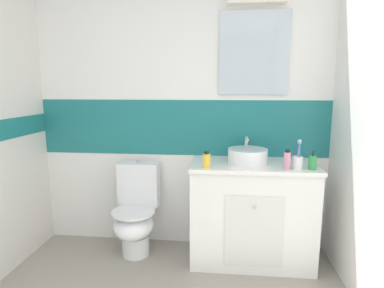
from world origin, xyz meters
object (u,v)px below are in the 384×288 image
(sink_basin, at_px, (248,156))
(soap_dispenser, at_px, (312,162))
(deodorant_spray_can, at_px, (287,160))
(toothbrush_cup, at_px, (297,162))
(toilet, at_px, (136,213))
(lotion_bottle_short, at_px, (206,160))

(sink_basin, relative_size, soap_dispenser, 2.49)
(sink_basin, distance_m, deodorant_spray_can, 0.33)
(sink_basin, xyz_separation_m, toothbrush_cup, (0.36, -0.15, -0.01))
(toilet, distance_m, soap_dispenser, 1.53)
(toilet, xyz_separation_m, toothbrush_cup, (1.32, -0.17, 0.53))
(toothbrush_cup, distance_m, deodorant_spray_can, 0.09)
(toothbrush_cup, relative_size, soap_dispenser, 1.55)
(toothbrush_cup, xyz_separation_m, deodorant_spray_can, (-0.08, -0.02, 0.02))
(toothbrush_cup, bearing_deg, deodorant_spray_can, -163.11)
(sink_basin, height_order, soap_dispenser, sink_basin)
(toilet, bearing_deg, sink_basin, -1.42)
(sink_basin, distance_m, toothbrush_cup, 0.39)
(lotion_bottle_short, bearing_deg, toothbrush_cup, 2.66)
(soap_dispenser, bearing_deg, toothbrush_cup, 176.63)
(toilet, height_order, toothbrush_cup, toothbrush_cup)
(toothbrush_cup, bearing_deg, lotion_bottle_short, -177.34)
(lotion_bottle_short, bearing_deg, sink_basin, 29.01)
(toothbrush_cup, bearing_deg, soap_dispenser, -3.37)
(toilet, bearing_deg, toothbrush_cup, -7.45)
(lotion_bottle_short, distance_m, deodorant_spray_can, 0.61)
(sink_basin, xyz_separation_m, soap_dispenser, (0.47, -0.15, -0.01))
(sink_basin, bearing_deg, toothbrush_cup, -22.28)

